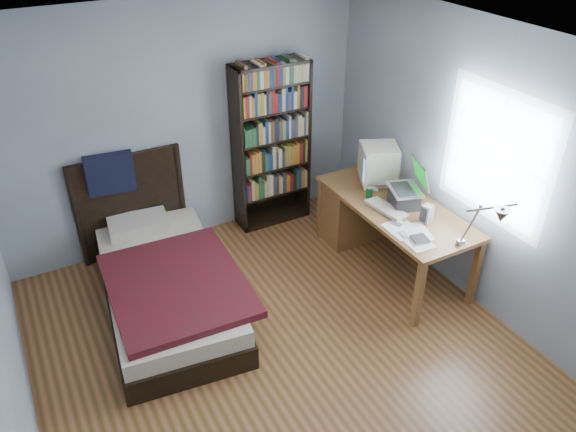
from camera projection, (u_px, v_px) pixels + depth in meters
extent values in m
plane|color=brown|center=(283.00, 354.00, 4.67)|extent=(4.20, 4.20, 0.00)
plane|color=white|center=(281.00, 54.00, 3.35)|extent=(4.20, 4.20, 0.00)
cube|color=#9FAFBA|center=(184.00, 127.00, 5.58)|extent=(3.80, 0.04, 2.50)
cube|color=#9FAFBA|center=(479.00, 170.00, 4.77)|extent=(0.04, 4.20, 2.50)
cube|color=white|center=(496.00, 156.00, 4.55)|extent=(0.01, 1.14, 1.14)
cube|color=white|center=(496.00, 156.00, 4.55)|extent=(0.01, 1.00, 1.00)
cube|color=brown|center=(395.00, 206.00, 5.32)|extent=(0.75, 1.70, 0.04)
cube|color=brown|center=(418.00, 295.00, 4.78)|extent=(0.06, 0.06, 0.69)
cube|color=brown|center=(475.00, 273.00, 5.04)|extent=(0.06, 0.06, 0.69)
cube|color=brown|center=(321.00, 209.00, 5.98)|extent=(0.06, 0.06, 0.69)
cube|color=brown|center=(371.00, 195.00, 6.24)|extent=(0.06, 0.06, 0.69)
cube|color=brown|center=(356.00, 209.00, 5.98)|extent=(0.69, 0.40, 0.68)
cube|color=beige|center=(374.00, 183.00, 5.64)|extent=(0.29, 0.28, 0.03)
cylinder|color=beige|center=(375.00, 180.00, 5.62)|extent=(0.09, 0.09, 0.05)
cube|color=beige|center=(378.00, 162.00, 5.52)|extent=(0.47, 0.46, 0.34)
cube|color=#BDB49D|center=(364.00, 165.00, 5.45)|extent=(0.18, 0.33, 0.35)
cube|color=#397FD0|center=(362.00, 166.00, 5.45)|extent=(0.12, 0.24, 0.23)
cube|color=#2D2D30|center=(404.00, 198.00, 5.26)|extent=(0.31, 0.34, 0.16)
cube|color=silver|center=(405.00, 189.00, 5.21)|extent=(0.37, 0.42, 0.02)
cube|color=#2D2D30|center=(403.00, 189.00, 5.19)|extent=(0.25, 0.32, 0.00)
cube|color=silver|center=(421.00, 173.00, 5.20)|extent=(0.19, 0.36, 0.25)
cube|color=#0CBF26|center=(420.00, 173.00, 5.20)|extent=(0.15, 0.29, 0.20)
cube|color=#99999E|center=(461.00, 242.00, 4.74)|extent=(0.06, 0.05, 0.04)
cylinder|color=#99999E|center=(471.00, 224.00, 4.57)|extent=(0.02, 0.15, 0.41)
cylinder|color=#99999E|center=(491.00, 208.00, 4.22)|extent=(0.17, 0.34, 0.20)
cone|color=#99999E|center=(501.00, 216.00, 4.05)|extent=(0.13, 0.13, 0.11)
cube|color=#BDB49D|center=(386.00, 209.00, 5.21)|extent=(0.23, 0.45, 0.04)
cube|color=#959598|center=(427.00, 214.00, 5.01)|extent=(0.10, 0.10, 0.17)
cylinder|color=#083C1C|center=(369.00, 193.00, 5.39)|extent=(0.06, 0.06, 0.11)
ellipsoid|color=silver|center=(374.00, 189.00, 5.53)|extent=(0.06, 0.11, 0.04)
cube|color=silver|center=(396.00, 224.00, 5.00)|extent=(0.09, 0.12, 0.02)
cube|color=#959598|center=(404.00, 234.00, 4.86)|extent=(0.06, 0.10, 0.02)
cube|color=#959598|center=(420.00, 240.00, 4.78)|extent=(0.16, 0.16, 0.03)
cube|color=black|center=(238.00, 154.00, 5.84)|extent=(0.03, 0.30, 1.82)
cube|color=black|center=(303.00, 139.00, 6.15)|extent=(0.03, 0.30, 1.82)
cube|color=black|center=(270.00, 63.00, 5.52)|extent=(0.82, 0.30, 0.03)
cube|color=black|center=(272.00, 216.00, 6.46)|extent=(0.82, 0.30, 0.06)
cube|color=black|center=(265.00, 141.00, 6.10)|extent=(0.82, 0.02, 1.82)
cube|color=olive|center=(272.00, 144.00, 5.97)|extent=(0.74, 0.22, 1.62)
cube|color=black|center=(167.00, 295.00, 5.14)|extent=(1.28, 2.20, 0.22)
cube|color=beige|center=(165.00, 279.00, 5.04)|extent=(1.24, 2.14, 0.16)
cube|color=maroon|center=(176.00, 285.00, 4.80)|extent=(1.17, 1.41, 0.07)
cube|color=beige|center=(139.00, 225.00, 5.56)|extent=(0.61, 0.43, 0.12)
cube|color=black|center=(131.00, 205.00, 5.66)|extent=(1.11, 0.05, 1.10)
cylinder|color=black|center=(78.00, 219.00, 5.43)|extent=(0.06, 0.06, 1.10)
cylinder|color=black|center=(181.00, 193.00, 5.85)|extent=(0.06, 0.06, 1.10)
cube|color=black|center=(110.00, 174.00, 5.36)|extent=(0.46, 0.20, 0.43)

